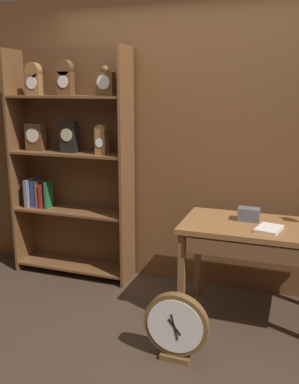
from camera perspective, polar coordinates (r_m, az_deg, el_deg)
name	(u,v)px	position (r m, az deg, el deg)	size (l,w,h in m)	color
ground_plane	(136,363)	(3.09, -1.78, -21.83)	(10.00, 10.00, 0.00)	#3D2D21
back_wood_panel	(191,145)	(3.86, 5.48, 6.24)	(4.80, 0.05, 2.60)	brown
bookshelf	(70,162)	(4.14, -10.58, 3.96)	(1.17, 0.33, 2.15)	brown
workbench	(265,239)	(3.34, 15.14, -6.03)	(1.26, 0.64, 0.79)	brown
toolbox_small	(249,214)	(3.41, 13.08, -2.91)	(0.16, 0.11, 0.10)	#595960
open_repair_manual	(269,229)	(3.22, 15.62, -4.75)	(0.16, 0.22, 0.03)	silver
round_clock_large	(176,326)	(3.00, 3.54, -17.44)	(0.44, 0.11, 0.48)	brown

